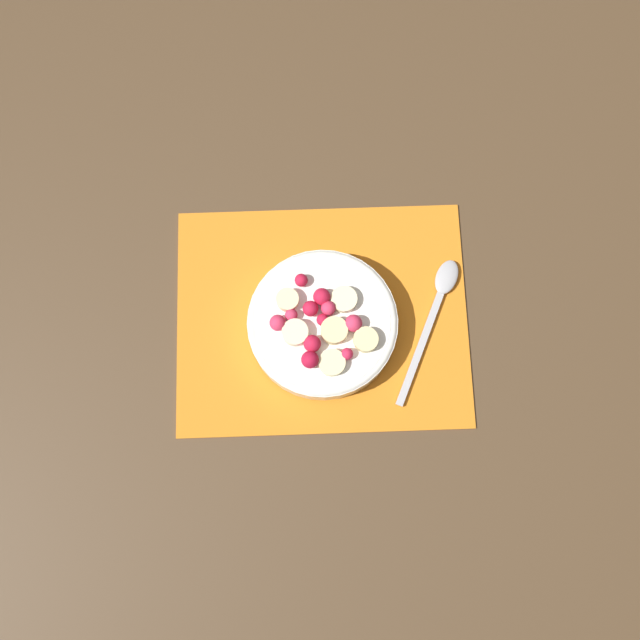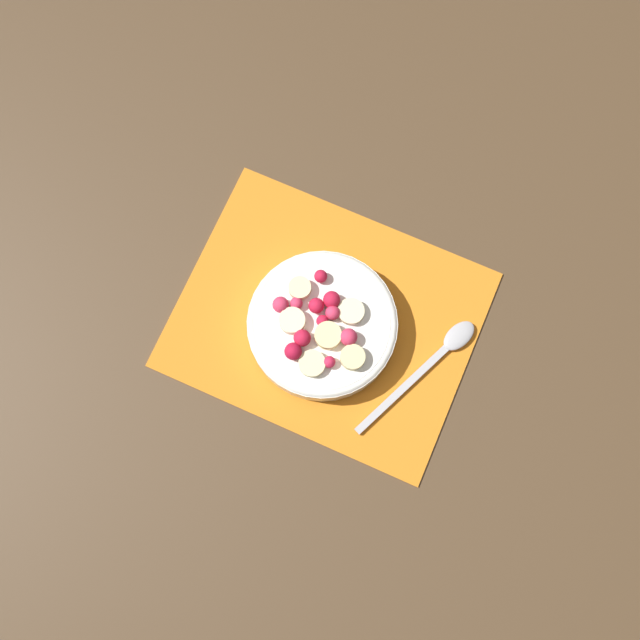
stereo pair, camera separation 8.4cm
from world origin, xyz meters
name	(u,v)px [view 2 (the right image)]	position (x,y,z in m)	size (l,w,h in m)	color
ground_plane	(327,320)	(0.00, 0.00, 0.00)	(3.00, 3.00, 0.00)	#4C3823
placemat	(327,319)	(0.00, 0.00, 0.00)	(0.36, 0.29, 0.01)	orange
fruit_bowl	(320,324)	(0.00, -0.01, 0.03)	(0.18, 0.18, 0.06)	silver
spoon	(439,355)	(0.14, 0.01, 0.01)	(0.10, 0.19, 0.01)	#B2B2B7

